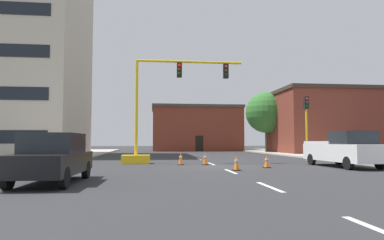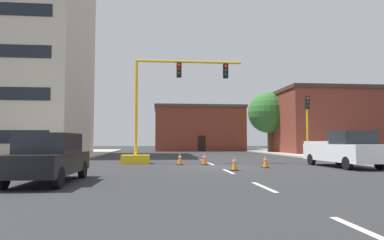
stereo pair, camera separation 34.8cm
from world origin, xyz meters
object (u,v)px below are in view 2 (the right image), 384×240
tree_right_far (269,113)px  traffic_cone_roadside_a (180,159)px  sedan_black_near_left (49,157)px  traffic_signal_gantry (151,130)px  traffic_cone_roadside_c (204,159)px  pickup_truck_white (343,150)px  traffic_cone_roadside_b (234,163)px  traffic_light_pole_right (307,113)px  traffic_cone_roadside_d (265,161)px

tree_right_far → traffic_cone_roadside_a: size_ratio=9.74×
sedan_black_near_left → tree_right_far: bearing=58.3°
traffic_signal_gantry → traffic_cone_roadside_c: 4.13m
tree_right_far → sedan_black_near_left: bearing=-121.7°
traffic_cone_roadside_a → tree_right_far: bearing=58.3°
pickup_truck_white → traffic_signal_gantry: bearing=158.4°
traffic_signal_gantry → pickup_truck_white: traffic_signal_gantry is taller
pickup_truck_white → traffic_cone_roadside_a: 9.39m
traffic_cone_roadside_b → traffic_light_pole_right: bearing=46.3°
traffic_light_pole_right → traffic_cone_roadside_a: bearing=-160.7°
sedan_black_near_left → traffic_cone_roadside_a: bearing=58.4°
traffic_signal_gantry → traffic_cone_roadside_b: bearing=-53.3°
traffic_signal_gantry → traffic_light_pole_right: bearing=9.2°
traffic_signal_gantry → tree_right_far: size_ratio=1.05×
traffic_cone_roadside_a → pickup_truck_white: bearing=-17.0°
sedan_black_near_left → traffic_cone_roadside_c: 10.60m
traffic_light_pole_right → traffic_cone_roadside_b: bearing=-133.7°
traffic_signal_gantry → traffic_cone_roadside_d: (6.31, -4.29, -1.82)m
tree_right_far → pickup_truck_white: (-3.26, -22.52, -3.98)m
tree_right_far → sedan_black_near_left: 33.37m
traffic_cone_roadside_c → traffic_cone_roadside_a: bearing=173.5°
traffic_cone_roadside_c → traffic_light_pole_right: bearing=23.5°
sedan_black_near_left → traffic_cone_roadside_d: (9.65, 5.66, -0.54)m
traffic_light_pole_right → pickup_truck_white: 6.69m
tree_right_far → traffic_cone_roadside_c: 23.12m
sedan_black_near_left → traffic_cone_roadside_b: 8.71m
traffic_cone_roadside_b → sedan_black_near_left: bearing=-151.0°
sedan_black_near_left → traffic_cone_roadside_b: size_ratio=5.92×
sedan_black_near_left → traffic_cone_roadside_d: sedan_black_near_left is taller
pickup_truck_white → traffic_cone_roadside_d: bearing=-179.7°
traffic_cone_roadside_d → traffic_cone_roadside_a: bearing=148.4°
traffic_light_pole_right → traffic_cone_roadside_b: traffic_light_pole_right is taller
traffic_cone_roadside_c → traffic_cone_roadside_d: 3.96m
pickup_truck_white → traffic_light_pole_right: bearing=83.1°
traffic_cone_roadside_a → traffic_cone_roadside_d: (4.48, -2.75, -0.03)m
pickup_truck_white → sedan_black_near_left: (-14.12, -5.68, -0.09)m
traffic_cone_roadside_a → traffic_cone_roadside_b: traffic_cone_roadside_a is taller
traffic_cone_roadside_a → traffic_cone_roadside_b: 4.85m
traffic_signal_gantry → sedan_black_near_left: (-3.34, -9.95, -1.29)m
traffic_signal_gantry → traffic_light_pole_right: 11.76m
tree_right_far → traffic_cone_roadside_a: tree_right_far is taller
sedan_black_near_left → traffic_cone_roadside_b: (7.61, 4.22, -0.51)m
traffic_cone_roadside_a → traffic_cone_roadside_d: bearing=-31.6°
pickup_truck_white → traffic_cone_roadside_b: 6.71m
tree_right_far → traffic_cone_roadside_d: tree_right_far is taller
pickup_truck_white → traffic_cone_roadside_c: size_ratio=7.12×
tree_right_far → traffic_signal_gantry: bearing=-127.6°
traffic_signal_gantry → traffic_cone_roadside_d: size_ratio=11.06×
sedan_black_near_left → traffic_light_pole_right: bearing=38.5°
traffic_cone_roadside_b → traffic_cone_roadside_d: traffic_cone_roadside_b is taller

